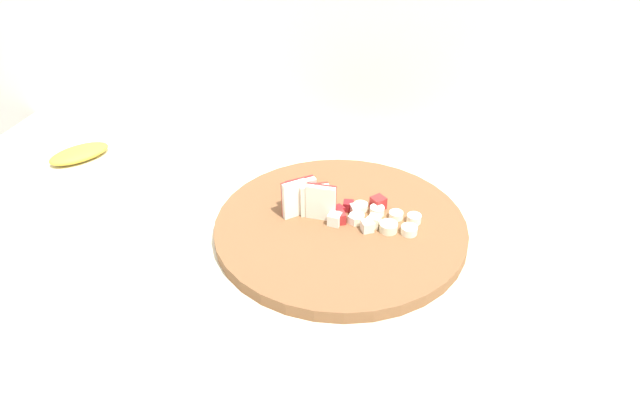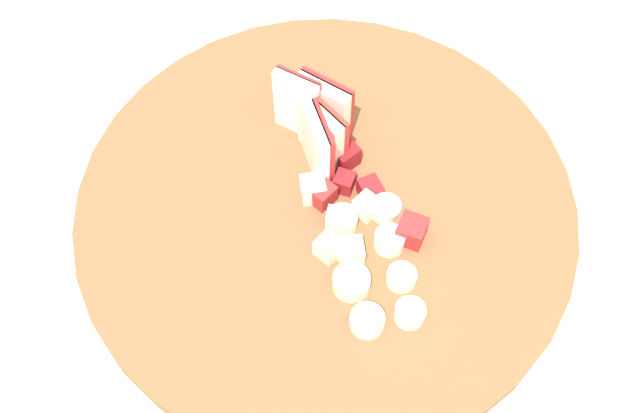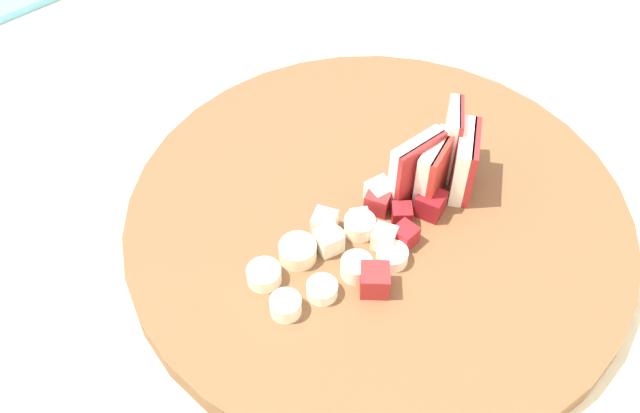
{
  "view_description": "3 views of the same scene",
  "coord_description": "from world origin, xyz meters",
  "px_view_note": "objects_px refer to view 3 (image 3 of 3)",
  "views": [
    {
      "loc": [
        0.14,
        -0.63,
        1.46
      ],
      "look_at": [
        -0.02,
        0.12,
        0.93
      ],
      "focal_mm": 30.66,
      "sensor_mm": 36.0,
      "label": 1
    },
    {
      "loc": [
        0.32,
        -0.01,
        1.45
      ],
      "look_at": [
        0.04,
        0.09,
        0.94
      ],
      "focal_mm": 41.23,
      "sensor_mm": 36.0,
      "label": 2
    },
    {
      "loc": [
        0.32,
        0.36,
        1.37
      ],
      "look_at": [
        0.07,
        0.08,
        0.94
      ],
      "focal_mm": 40.31,
      "sensor_mm": 36.0,
      "label": 3
    }
  ],
  "objects_px": {
    "apple_dice_pile": "(379,226)",
    "banana_slice_rows": "(324,262)",
    "cutting_board": "(378,220)",
    "apple_wedge_fan": "(442,162)"
  },
  "relations": [
    {
      "from": "apple_wedge_fan",
      "to": "apple_dice_pile",
      "type": "relative_size",
      "value": 0.77
    },
    {
      "from": "apple_dice_pile",
      "to": "banana_slice_rows",
      "type": "relative_size",
      "value": 0.99
    },
    {
      "from": "cutting_board",
      "to": "apple_dice_pile",
      "type": "xyz_separation_m",
      "value": [
        0.02,
        0.02,
        0.02
      ]
    },
    {
      "from": "apple_wedge_fan",
      "to": "apple_dice_pile",
      "type": "height_order",
      "value": "apple_wedge_fan"
    },
    {
      "from": "apple_wedge_fan",
      "to": "banana_slice_rows",
      "type": "xyz_separation_m",
      "value": [
        0.13,
        -0.0,
        -0.02
      ]
    },
    {
      "from": "cutting_board",
      "to": "apple_dice_pile",
      "type": "relative_size",
      "value": 3.61
    },
    {
      "from": "apple_dice_pile",
      "to": "cutting_board",
      "type": "bearing_deg",
      "value": -134.94
    },
    {
      "from": "apple_dice_pile",
      "to": "apple_wedge_fan",
      "type": "bearing_deg",
      "value": -177.87
    },
    {
      "from": "banana_slice_rows",
      "to": "apple_wedge_fan",
      "type": "bearing_deg",
      "value": 179.49
    },
    {
      "from": "cutting_board",
      "to": "apple_wedge_fan",
      "type": "relative_size",
      "value": 4.69
    }
  ]
}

